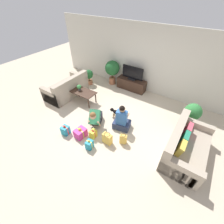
% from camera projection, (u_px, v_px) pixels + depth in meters
% --- Properties ---
extents(ground_plane, '(16.00, 16.00, 0.00)m').
position_uv_depth(ground_plane, '(108.00, 123.00, 5.05)').
color(ground_plane, beige).
extents(wall_back, '(8.40, 0.06, 2.60)m').
position_uv_depth(wall_back, '(146.00, 60.00, 5.87)').
color(wall_back, beige).
rests_on(wall_back, ground_plane).
extents(sofa_left, '(0.92, 1.73, 0.86)m').
position_uv_depth(sofa_left, '(67.00, 89.00, 6.16)').
color(sofa_left, tan).
rests_on(sofa_left, ground_plane).
extents(sofa_right, '(0.92, 1.73, 0.86)m').
position_uv_depth(sofa_right, '(185.00, 147.00, 3.94)').
color(sofa_right, tan).
rests_on(sofa_right, ground_plane).
extents(coffee_table, '(1.08, 0.54, 0.45)m').
position_uv_depth(coffee_table, '(82.00, 92.00, 5.76)').
color(coffee_table, '#382319').
rests_on(coffee_table, ground_plane).
extents(tv_console, '(1.25, 0.42, 0.48)m').
position_uv_depth(tv_console, '(131.00, 84.00, 6.55)').
color(tv_console, '#382319').
rests_on(tv_console, ground_plane).
extents(tv, '(0.93, 0.20, 0.57)m').
position_uv_depth(tv, '(132.00, 74.00, 6.23)').
color(tv, black).
rests_on(tv, tv_console).
extents(potted_plant_corner_left, '(0.41, 0.41, 0.68)m').
position_uv_depth(potted_plant_corner_left, '(89.00, 76.00, 6.80)').
color(potted_plant_corner_left, '#A36042').
rests_on(potted_plant_corner_left, ground_plane).
extents(potted_plant_corner_right, '(0.51, 0.51, 0.86)m').
position_uv_depth(potted_plant_corner_right, '(192.00, 113.00, 4.61)').
color(potted_plant_corner_right, beige).
rests_on(potted_plant_corner_right, ground_plane).
extents(potted_plant_back_left, '(0.64, 0.64, 1.08)m').
position_uv_depth(potted_plant_back_left, '(112.00, 69.00, 6.62)').
color(potted_plant_back_left, '#A36042').
rests_on(potted_plant_back_left, ground_plane).
extents(person_kneeling, '(0.61, 0.80, 0.76)m').
position_uv_depth(person_kneeling, '(95.00, 118.00, 4.77)').
color(person_kneeling, '#23232D').
rests_on(person_kneeling, ground_plane).
extents(person_sitting, '(0.59, 0.55, 0.91)m').
position_uv_depth(person_sitting, '(122.00, 120.00, 4.69)').
color(person_sitting, '#283351').
rests_on(person_sitting, ground_plane).
extents(dog, '(0.46, 0.15, 0.32)m').
position_uv_depth(dog, '(115.00, 112.00, 5.16)').
color(dog, black).
rests_on(dog, ground_plane).
extents(gift_box_a, '(0.17, 0.20, 0.32)m').
position_uv_depth(gift_box_a, '(93.00, 134.00, 4.51)').
color(gift_box_a, yellow).
rests_on(gift_box_a, ground_plane).
extents(gift_box_b, '(0.31, 0.37, 0.35)m').
position_uv_depth(gift_box_b, '(80.00, 133.00, 4.53)').
color(gift_box_b, '#CC3389').
rests_on(gift_box_b, ground_plane).
extents(gift_box_c, '(0.23, 0.22, 0.35)m').
position_uv_depth(gift_box_c, '(65.00, 130.00, 4.61)').
color(gift_box_c, teal).
rests_on(gift_box_c, ground_plane).
extents(gift_box_d, '(0.19, 0.22, 0.32)m').
position_uv_depth(gift_box_d, '(89.00, 145.00, 4.21)').
color(gift_box_d, teal).
rests_on(gift_box_d, ground_plane).
extents(gift_bag_a, '(0.28, 0.18, 0.37)m').
position_uv_depth(gift_bag_a, '(107.00, 139.00, 4.32)').
color(gift_bag_a, '#E5B74C').
rests_on(gift_bag_a, ground_plane).
extents(gift_bag_b, '(0.22, 0.16, 0.34)m').
position_uv_depth(gift_bag_b, '(123.00, 139.00, 4.32)').
color(gift_bag_b, '#E5B74C').
rests_on(gift_bag_b, ground_plane).
extents(tabletop_plant, '(0.17, 0.17, 0.22)m').
position_uv_depth(tabletop_plant, '(79.00, 87.00, 5.72)').
color(tabletop_plant, '#4C4C51').
rests_on(tabletop_plant, coffee_table).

